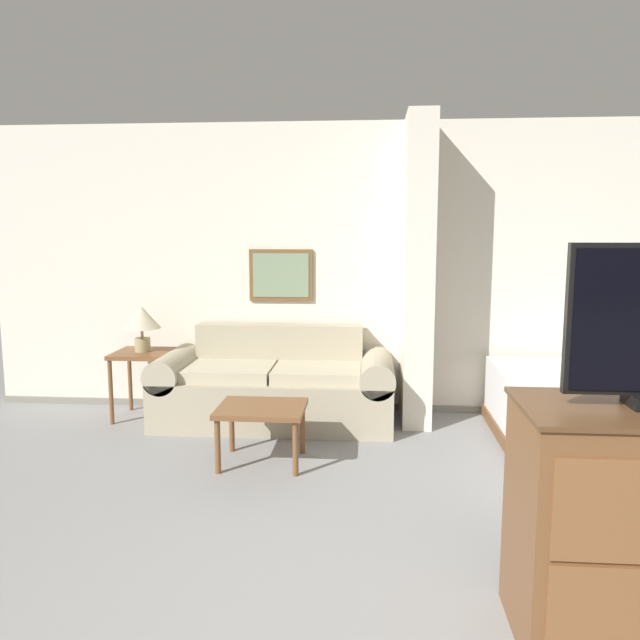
# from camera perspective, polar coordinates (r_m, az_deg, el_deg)

# --- Properties ---
(wall_back) EXTENTS (6.97, 0.16, 2.60)m
(wall_back) POSITION_cam_1_polar(r_m,az_deg,el_deg) (5.69, 4.22, 4.59)
(wall_back) COLOR silver
(wall_back) RESTS_ON ground_plane
(wall_partition_pillar) EXTENTS (0.24, 0.60, 2.60)m
(wall_partition_pillar) POSITION_cam_1_polar(r_m,az_deg,el_deg) (5.35, 8.93, 4.35)
(wall_partition_pillar) COLOR silver
(wall_partition_pillar) RESTS_ON ground_plane
(couch) EXTENTS (2.04, 0.84, 0.81)m
(couch) POSITION_cam_1_polar(r_m,az_deg,el_deg) (5.42, -4.12, -6.14)
(couch) COLOR tan
(couch) RESTS_ON ground_plane
(coffee_table) EXTENTS (0.61, 0.52, 0.42)m
(coffee_table) POSITION_cam_1_polar(r_m,az_deg,el_deg) (4.48, -5.36, -8.52)
(coffee_table) COLOR brown
(coffee_table) RESTS_ON ground_plane
(side_table) EXTENTS (0.49, 0.49, 0.60)m
(side_table) POSITION_cam_1_polar(r_m,az_deg,el_deg) (5.71, -15.85, -3.71)
(side_table) COLOR brown
(side_table) RESTS_ON ground_plane
(table_lamp) EXTENTS (0.33, 0.33, 0.40)m
(table_lamp) POSITION_cam_1_polar(r_m,az_deg,el_deg) (5.65, -16.00, 0.04)
(table_lamp) COLOR tan
(table_lamp) RESTS_ON side_table
(bed) EXTENTS (1.46, 2.14, 0.54)m
(bed) POSITION_cam_1_polar(r_m,az_deg,el_deg) (5.03, 25.02, -8.46)
(bed) COLOR brown
(bed) RESTS_ON ground_plane
(backpack) EXTENTS (0.26, 0.20, 0.43)m
(backpack) POSITION_cam_1_polar(r_m,az_deg,el_deg) (4.70, 25.30, -3.48)
(backpack) COLOR #232D4C
(backpack) RESTS_ON bed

